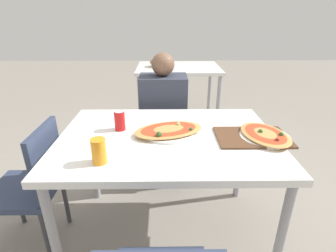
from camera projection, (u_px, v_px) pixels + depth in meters
The scene contains 11 objects.
ground_plane at pixel (167, 232), 1.89m from camera, with size 14.00×14.00×0.00m, color gray.
dining_table at pixel (167, 146), 1.60m from camera, with size 1.30×0.92×0.77m.
chair_far_seated at pixel (164, 127), 2.41m from camera, with size 0.40×0.40×0.85m.
chair_side_left at pixel (33, 183), 1.63m from camera, with size 0.40×0.40×0.85m.
person_seated at pixel (163, 111), 2.23m from camera, with size 0.39×0.29×1.16m.
pizza_main at pixel (169, 131), 1.60m from camera, with size 0.48×0.37×0.06m.
soda_can at pixel (120, 121), 1.63m from camera, with size 0.07×0.07×0.12m.
drink_glass at pixel (99, 151), 1.27m from camera, with size 0.07×0.07×0.13m.
serving_tray at pixel (252, 137), 1.55m from camera, with size 0.42×0.28×0.01m.
pizza_second at pixel (265, 135), 1.54m from camera, with size 0.33×0.41×0.05m.
background_table at pixel (175, 71), 3.52m from camera, with size 1.10×0.80×0.89m.
Camera 1 is at (-0.01, -1.42, 1.47)m, focal length 28.00 mm.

